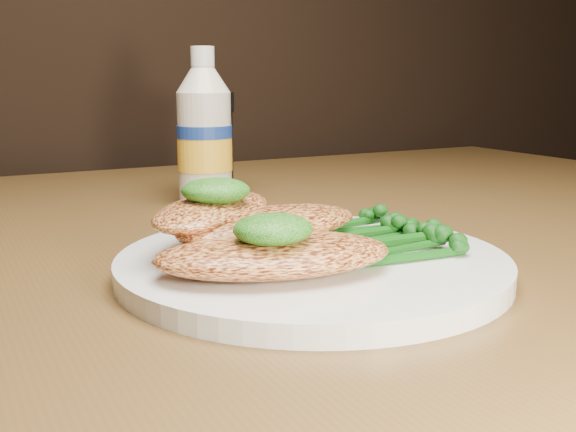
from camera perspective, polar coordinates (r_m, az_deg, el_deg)
plate at (r=0.46m, az=2.05°, el=-4.04°), size 0.26×0.26×0.01m
chicken_front at (r=0.41m, az=-1.18°, el=-3.25°), size 0.16×0.11×0.02m
chicken_mid at (r=0.46m, az=-1.57°, el=-0.68°), size 0.15×0.09×0.02m
chicken_back at (r=0.47m, az=-6.28°, el=0.42°), size 0.14×0.13×0.02m
pesto_front at (r=0.40m, az=-1.26°, el=-1.11°), size 0.05×0.05×0.02m
pesto_back at (r=0.45m, az=-6.05°, el=2.11°), size 0.06×0.06×0.02m
broccolini_bundle at (r=0.47m, az=6.55°, el=-1.61°), size 0.14×0.11×0.02m
mayo_bottle at (r=0.70m, az=-7.02°, el=7.44°), size 0.07×0.07×0.16m
pepper_grinder at (r=0.76m, az=-6.22°, el=6.02°), size 0.05×0.05×0.11m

